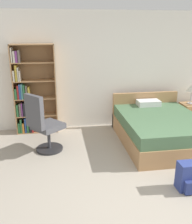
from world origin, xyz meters
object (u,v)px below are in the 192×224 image
object	(u,v)px
bookshelf	(30,93)
table_lamp	(192,88)
bed	(159,128)
nightstand	(190,114)
office_chair	(43,126)
backpack_blue	(189,177)

from	to	relation	value
bookshelf	table_lamp	bearing A→B (deg)	-1.96
table_lamp	bed	bearing A→B (deg)	-142.92
nightstand	bed	bearing A→B (deg)	-144.51
table_lamp	office_chair	bearing A→B (deg)	-164.56
bookshelf	backpack_blue	bearing A→B (deg)	-47.09
bookshelf	bed	size ratio (longest dim) A/B	0.96
bed	backpack_blue	xyz separation A→B (m)	(-0.21, -1.62, -0.09)
office_chair	backpack_blue	bearing A→B (deg)	-36.04
nightstand	backpack_blue	world-z (taller)	nightstand
backpack_blue	bookshelf	bearing A→B (deg)	132.91
nightstand	backpack_blue	bearing A→B (deg)	-118.88
bed	nightstand	world-z (taller)	bed
bookshelf	bed	bearing A→B (deg)	-20.04
nightstand	backpack_blue	xyz separation A→B (m)	(-1.33, -2.42, -0.06)
bed	table_lamp	world-z (taller)	table_lamp
table_lamp	nightstand	bearing A→B (deg)	-41.09
table_lamp	backpack_blue	xyz separation A→B (m)	(-1.30, -2.44, -0.69)
office_chair	backpack_blue	distance (m)	2.59
bed	bookshelf	bearing A→B (deg)	159.96
bed	office_chair	distance (m)	2.30
nightstand	table_lamp	distance (m)	0.63
bookshelf	nightstand	world-z (taller)	bookshelf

